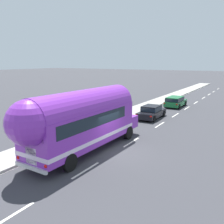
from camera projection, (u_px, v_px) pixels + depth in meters
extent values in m
plane|color=#38383D|center=(116.00, 152.00, 16.23)|extent=(300.00, 300.00, 0.00)
cube|color=silver|center=(9.00, 218.00, 9.37)|extent=(0.14, 2.40, 0.01)
cube|color=silver|center=(86.00, 170.00, 13.44)|extent=(0.14, 2.40, 0.01)
cube|color=silver|center=(131.00, 142.00, 18.09)|extent=(0.14, 2.40, 0.01)
cube|color=silver|center=(160.00, 125.00, 23.07)|extent=(0.14, 2.40, 0.01)
cube|color=silver|center=(175.00, 115.00, 27.15)|extent=(0.14, 2.40, 0.01)
cube|color=silver|center=(187.00, 108.00, 31.27)|extent=(0.14, 2.40, 0.01)
cube|color=silver|center=(196.00, 103.00, 35.40)|extent=(0.14, 2.40, 0.01)
cube|color=silver|center=(204.00, 98.00, 40.01)|extent=(0.14, 2.40, 0.01)
cube|color=silver|center=(209.00, 94.00, 44.17)|extent=(0.14, 2.40, 0.01)
cube|color=silver|center=(214.00, 92.00, 48.19)|extent=(0.14, 2.40, 0.01)
cube|color=silver|center=(218.00, 89.00, 52.96)|extent=(0.14, 2.40, 0.01)
cube|color=silver|center=(142.00, 113.00, 28.09)|extent=(0.12, 80.00, 0.01)
cube|color=#9E9B93|center=(124.00, 115.00, 27.06)|extent=(2.58, 90.00, 0.15)
cube|color=purple|center=(84.00, 126.00, 15.88)|extent=(2.65, 8.73, 2.30)
cylinder|color=purple|center=(84.00, 109.00, 15.65)|extent=(2.60, 8.63, 2.45)
sphere|color=purple|center=(29.00, 123.00, 12.10)|extent=(2.40, 2.40, 2.40)
cube|color=purple|center=(122.00, 121.00, 20.15)|extent=(2.28, 1.34, 0.95)
cube|color=silver|center=(84.00, 136.00, 16.02)|extent=(2.69, 8.77, 0.24)
cube|color=black|center=(81.00, 118.00, 15.51)|extent=(2.65, 6.93, 0.76)
cube|color=black|center=(30.00, 133.00, 12.19)|extent=(2.00, 0.12, 0.84)
cube|color=silver|center=(31.00, 156.00, 12.44)|extent=(0.80, 0.07, 0.90)
cube|color=silver|center=(31.00, 168.00, 12.49)|extent=(2.34, 0.18, 0.20)
sphere|color=red|center=(18.00, 157.00, 13.04)|extent=(0.20, 0.20, 0.20)
sphere|color=red|center=(46.00, 166.00, 11.95)|extent=(0.20, 0.20, 0.20)
cube|color=black|center=(119.00, 106.00, 19.38)|extent=(2.14, 0.14, 0.96)
cube|color=silver|center=(126.00, 120.00, 20.75)|extent=(0.90, 0.12, 0.56)
cylinder|color=black|center=(103.00, 128.00, 20.01)|extent=(0.28, 1.00, 1.00)
cylinder|color=black|center=(129.00, 133.00, 18.79)|extent=(0.28, 1.00, 1.00)
cylinder|color=black|center=(40.00, 154.00, 14.49)|extent=(0.28, 1.00, 1.00)
cylinder|color=black|center=(70.00, 162.00, 13.26)|extent=(0.28, 1.00, 1.00)
cube|color=black|center=(152.00, 113.00, 25.64)|extent=(1.84, 4.39, 0.60)
cube|color=black|center=(151.00, 108.00, 25.42)|extent=(1.60, 2.04, 0.55)
cube|color=black|center=(151.00, 108.00, 25.42)|extent=(1.66, 2.08, 0.43)
cube|color=red|center=(136.00, 115.00, 24.12)|extent=(0.20, 0.04, 0.14)
cube|color=red|center=(151.00, 116.00, 23.38)|extent=(0.20, 0.04, 0.14)
cylinder|color=black|center=(149.00, 112.00, 27.34)|extent=(0.21, 0.64, 0.64)
cylinder|color=black|center=(164.00, 113.00, 26.52)|extent=(0.21, 0.64, 0.64)
cylinder|color=black|center=(139.00, 117.00, 24.84)|extent=(0.21, 0.64, 0.64)
cylinder|color=black|center=(154.00, 119.00, 24.02)|extent=(0.21, 0.64, 0.64)
cube|color=#196633|center=(176.00, 103.00, 32.15)|extent=(1.87, 4.26, 0.60)
cube|color=#196633|center=(175.00, 99.00, 31.64)|extent=(1.66, 2.81, 0.55)
cube|color=black|center=(175.00, 99.00, 31.65)|extent=(1.72, 2.85, 0.43)
cube|color=red|center=(164.00, 103.00, 30.75)|extent=(0.20, 0.04, 0.14)
cube|color=red|center=(177.00, 104.00, 29.93)|extent=(0.20, 0.04, 0.14)
cylinder|color=black|center=(173.00, 102.00, 33.83)|extent=(0.20, 0.64, 0.64)
cylinder|color=black|center=(185.00, 103.00, 32.93)|extent=(0.20, 0.64, 0.64)
cylinder|color=black|center=(166.00, 105.00, 31.46)|extent=(0.20, 0.64, 0.64)
cylinder|color=black|center=(179.00, 107.00, 30.55)|extent=(0.20, 0.64, 0.64)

